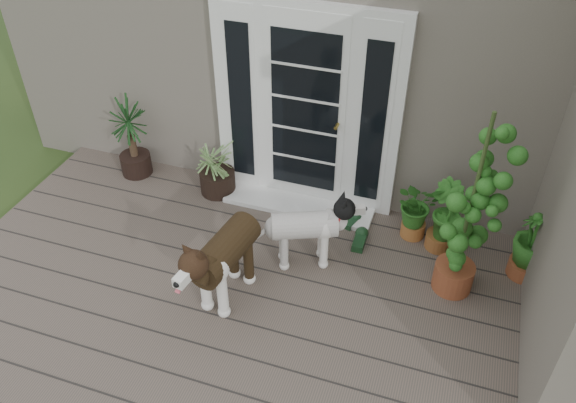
% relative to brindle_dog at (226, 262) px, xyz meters
% --- Properties ---
extents(deck, '(6.20, 4.60, 0.12)m').
position_rel_brindle_dog_xyz_m(deck, '(0.41, -0.59, -0.46)').
color(deck, '#6B5B4C').
rests_on(deck, ground).
extents(house_main, '(7.40, 4.00, 3.10)m').
position_rel_brindle_dog_xyz_m(house_main, '(0.41, 3.66, 1.03)').
color(house_main, '#665E54').
rests_on(house_main, ground).
extents(door_unit, '(1.90, 0.14, 2.15)m').
position_rel_brindle_dog_xyz_m(door_unit, '(0.21, 1.61, 0.67)').
color(door_unit, white).
rests_on(door_unit, deck).
extents(door_step, '(1.60, 0.40, 0.05)m').
position_rel_brindle_dog_xyz_m(door_step, '(0.21, 1.41, -0.38)').
color(door_step, white).
rests_on(door_step, deck).
extents(brindle_dog, '(0.56, 1.02, 0.80)m').
position_rel_brindle_dog_xyz_m(brindle_dog, '(0.00, 0.00, 0.00)').
color(brindle_dog, '#372614').
rests_on(brindle_dog, deck).
extents(white_dog, '(0.88, 0.64, 0.68)m').
position_rel_brindle_dog_xyz_m(white_dog, '(0.51, 0.62, -0.06)').
color(white_dog, white).
rests_on(white_dog, deck).
extents(spider_plant, '(0.85, 0.85, 0.69)m').
position_rel_brindle_dog_xyz_m(spider_plant, '(-0.72, 1.38, -0.06)').
color(spider_plant, '#749058').
rests_on(spider_plant, deck).
extents(yucca, '(0.87, 0.87, 0.95)m').
position_rel_brindle_dog_xyz_m(yucca, '(-1.76, 1.41, 0.07)').
color(yucca, black).
rests_on(yucca, deck).
extents(herb_a, '(0.61, 0.61, 0.55)m').
position_rel_brindle_dog_xyz_m(herb_a, '(1.44, 1.34, -0.13)').
color(herb_a, '#185217').
rests_on(herb_a, deck).
extents(herb_b, '(0.52, 0.52, 0.55)m').
position_rel_brindle_dog_xyz_m(herb_b, '(1.71, 1.25, -0.13)').
color(herb_b, '#18561C').
rests_on(herb_b, deck).
extents(herb_c, '(0.56, 0.56, 0.64)m').
position_rel_brindle_dog_xyz_m(herb_c, '(2.51, 1.12, -0.08)').
color(herb_c, '#28621C').
rests_on(herb_c, deck).
extents(sapling, '(0.62, 0.62, 1.89)m').
position_rel_brindle_dog_xyz_m(sapling, '(1.89, 0.74, 0.54)').
color(sapling, '#1C5618').
rests_on(sapling, deck).
extents(clog_left, '(0.16, 0.33, 0.10)m').
position_rel_brindle_dog_xyz_m(clog_left, '(0.96, 1.04, -0.35)').
color(clog_left, '#153519').
rests_on(clog_left, deck).
extents(clog_right, '(0.19, 0.28, 0.08)m').
position_rel_brindle_dog_xyz_m(clog_right, '(0.82, 1.30, -0.36)').
color(clog_right, '#16391D').
rests_on(clog_right, deck).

